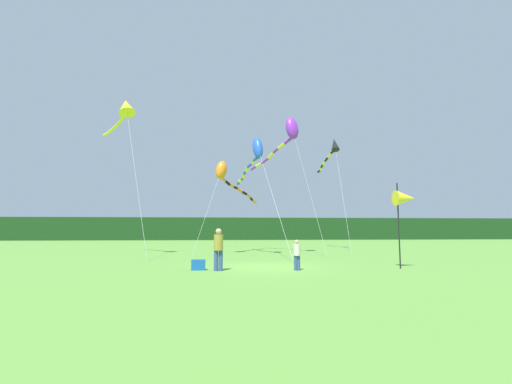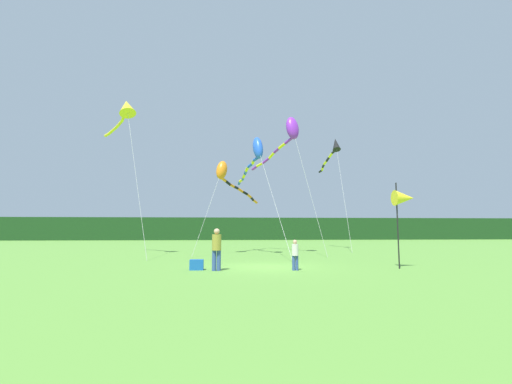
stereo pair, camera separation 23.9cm
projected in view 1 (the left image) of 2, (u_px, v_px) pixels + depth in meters
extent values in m
plane|color=#5B9338|center=(268.00, 267.00, 16.29)|extent=(120.00, 120.00, 0.00)
cube|color=#193D19|center=(235.00, 229.00, 61.04)|extent=(108.00, 3.77, 3.73)
cylinder|color=#334C8C|center=(216.00, 261.00, 14.77)|extent=(0.17, 0.17, 0.84)
cylinder|color=#334C8C|center=(221.00, 261.00, 14.79)|extent=(0.17, 0.17, 0.84)
cylinder|color=olive|center=(219.00, 242.00, 14.86)|extent=(0.38, 0.38, 0.66)
sphere|color=tan|center=(219.00, 231.00, 14.91)|extent=(0.24, 0.24, 0.24)
cylinder|color=#334C8C|center=(295.00, 263.00, 14.95)|extent=(0.13, 0.13, 0.61)
cylinder|color=#334C8C|center=(299.00, 263.00, 14.96)|extent=(0.13, 0.13, 0.61)
cylinder|color=silver|center=(297.00, 250.00, 15.01)|extent=(0.28, 0.28, 0.48)
sphere|color=tan|center=(297.00, 242.00, 15.04)|extent=(0.18, 0.18, 0.18)
cube|color=#1959B2|center=(198.00, 265.00, 15.05)|extent=(0.58, 0.36, 0.44)
cylinder|color=black|center=(399.00, 225.00, 15.78)|extent=(0.06, 0.06, 3.78)
cone|color=yellow|center=(405.00, 198.00, 15.94)|extent=(0.90, 0.70, 0.70)
cylinder|color=#B2B2B2|center=(207.00, 211.00, 23.67)|extent=(1.79, 2.55, 5.91)
ellipsoid|color=orange|center=(221.00, 170.00, 25.31)|extent=(1.28, 1.38, 1.57)
cylinder|color=orange|center=(223.00, 179.00, 25.56)|extent=(0.46, 0.72, 0.31)
cylinder|color=black|center=(227.00, 183.00, 26.17)|extent=(0.53, 0.73, 0.38)
cylinder|color=orange|center=(231.00, 185.00, 26.77)|extent=(0.49, 0.71, 0.28)
cylinder|color=black|center=(235.00, 187.00, 27.38)|extent=(0.50, 0.70, 0.27)
cylinder|color=orange|center=(239.00, 190.00, 27.96)|extent=(0.59, 0.70, 0.38)
cylinder|color=black|center=(244.00, 193.00, 28.51)|extent=(0.59, 0.69, 0.35)
cylinder|color=orange|center=(248.00, 196.00, 29.08)|extent=(0.53, 0.73, 0.38)
cylinder|color=black|center=(251.00, 199.00, 29.68)|extent=(0.46, 0.74, 0.38)
cylinder|color=orange|center=(254.00, 201.00, 30.28)|extent=(0.54, 0.72, 0.37)
cylinder|color=#B2B2B2|center=(136.00, 176.00, 21.74)|extent=(2.50, 3.84, 9.96)
cone|color=yellow|center=(126.00, 107.00, 24.04)|extent=(1.70, 1.80, 1.44)
cylinder|color=yellow|center=(124.00, 115.00, 24.21)|extent=(0.53, 0.63, 0.33)
cylinder|color=yellow|center=(122.00, 119.00, 24.66)|extent=(0.45, 0.65, 0.31)
cylinder|color=yellow|center=(120.00, 123.00, 25.12)|extent=(0.53, 0.62, 0.31)
cylinder|color=yellow|center=(117.00, 126.00, 25.55)|extent=(0.50, 0.62, 0.27)
cylinder|color=yellow|center=(114.00, 128.00, 25.98)|extent=(0.54, 0.60, 0.29)
cylinder|color=yellow|center=(110.00, 132.00, 26.36)|extent=(0.58, 0.59, 0.35)
cylinder|color=yellow|center=(106.00, 134.00, 26.72)|extent=(0.56, 0.57, 0.26)
cylinder|color=#B2B2B2|center=(342.00, 194.00, 28.81)|extent=(0.34, 4.27, 9.19)
cone|color=black|center=(335.00, 144.00, 31.41)|extent=(0.78, 1.20, 1.41)
cylinder|color=black|center=(333.00, 151.00, 31.69)|extent=(0.33, 0.76, 0.35)
cylinder|color=yellow|center=(330.00, 155.00, 32.34)|extent=(0.29, 0.78, 0.42)
cylinder|color=black|center=(327.00, 159.00, 32.99)|extent=(0.26, 0.77, 0.42)
cylinder|color=yellow|center=(324.00, 163.00, 33.66)|extent=(0.24, 0.76, 0.37)
cylinder|color=black|center=(322.00, 166.00, 34.33)|extent=(0.25, 0.76, 0.36)
cylinder|color=yellow|center=(321.00, 169.00, 35.00)|extent=(0.33, 0.77, 0.36)
cylinder|color=black|center=(319.00, 171.00, 35.67)|extent=(0.30, 0.74, 0.29)
cylinder|color=#B2B2B2|center=(308.00, 188.00, 23.91)|extent=(1.63, 2.79, 8.97)
ellipsoid|color=purple|center=(292.00, 128.00, 25.67)|extent=(1.40, 1.44, 1.85)
cylinder|color=purple|center=(288.00, 141.00, 25.95)|extent=(0.60, 0.90, 0.43)
cylinder|color=yellow|center=(282.00, 146.00, 26.66)|extent=(0.55, 0.91, 0.39)
cylinder|color=purple|center=(276.00, 150.00, 27.41)|extent=(0.45, 0.91, 0.35)
cylinder|color=yellow|center=(271.00, 155.00, 28.16)|extent=(0.51, 0.94, 0.48)
cylinder|color=purple|center=(265.00, 161.00, 28.85)|extent=(0.67, 0.88, 0.48)
cylinder|color=yellow|center=(259.00, 165.00, 29.53)|extent=(0.57, 0.88, 0.30)
cylinder|color=purple|center=(254.00, 168.00, 30.26)|extent=(0.53, 0.90, 0.35)
cylinder|color=#B2B2B2|center=(273.00, 198.00, 21.46)|extent=(1.43, 4.94, 7.24)
ellipsoid|color=blue|center=(258.00, 148.00, 24.21)|extent=(1.01, 1.50, 1.86)
cylinder|color=blue|center=(256.00, 159.00, 24.40)|extent=(0.43, 0.65, 0.28)
cylinder|color=yellow|center=(253.00, 162.00, 24.95)|extent=(0.25, 0.65, 0.30)
cylinder|color=blue|center=(250.00, 165.00, 25.48)|extent=(0.48, 0.67, 0.36)
cylinder|color=yellow|center=(247.00, 169.00, 25.99)|extent=(0.32, 0.68, 0.38)
cylinder|color=blue|center=(245.00, 172.00, 26.56)|extent=(0.26, 0.66, 0.33)
cylinder|color=yellow|center=(244.00, 176.00, 27.12)|extent=(0.30, 0.68, 0.37)
cylinder|color=blue|center=(242.00, 178.00, 27.69)|extent=(0.23, 0.64, 0.28)
cylinder|color=yellow|center=(240.00, 180.00, 28.25)|extent=(0.38, 0.65, 0.27)
cylinder|color=blue|center=(239.00, 183.00, 28.81)|extent=(0.26, 0.66, 0.33)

